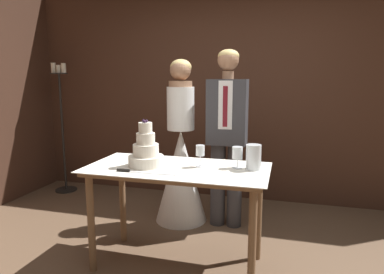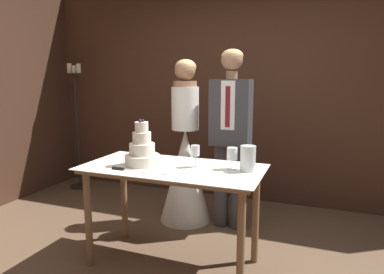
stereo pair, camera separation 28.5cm
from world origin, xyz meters
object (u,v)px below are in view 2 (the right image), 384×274
at_px(cake_knife, 129,170).
at_px(hurricane_candle, 248,159).
at_px(tiered_cake, 142,151).
at_px(groom, 231,131).
at_px(cake_table, 172,180).
at_px(wine_glass_middle, 232,155).
at_px(candle_stand, 77,127).
at_px(bride, 185,163).
at_px(wine_glass_near, 195,152).

xyz_separation_m(cake_knife, hurricane_candle, (0.83, 0.31, 0.08)).
distance_m(tiered_cake, cake_knife, 0.22).
bearing_deg(groom, cake_table, -105.56).
xyz_separation_m(cake_table, wine_glass_middle, (0.45, 0.10, 0.22)).
relative_size(cake_knife, wine_glass_middle, 2.73).
bearing_deg(tiered_cake, wine_glass_middle, 10.41).
distance_m(wine_glass_middle, groom, 0.80).
distance_m(cake_table, groom, 0.94).
relative_size(wine_glass_middle, hurricane_candle, 0.87).
distance_m(cake_knife, hurricane_candle, 0.89).
distance_m(hurricane_candle, groom, 0.85).
xyz_separation_m(groom, candle_stand, (-2.28, 0.51, -0.14)).
relative_size(tiered_cake, hurricane_candle, 1.92).
distance_m(bride, candle_stand, 1.88).
bearing_deg(cake_knife, bride, 87.86).
xyz_separation_m(cake_table, tiered_cake, (-0.25, -0.03, 0.22)).
bearing_deg(cake_knife, cake_table, 40.38).
bearing_deg(wine_glass_middle, wine_glass_near, -172.18).
distance_m(tiered_cake, bride, 0.95).
xyz_separation_m(cake_knife, wine_glass_near, (0.42, 0.29, 0.11)).
distance_m(tiered_cake, wine_glass_near, 0.43).
height_order(tiered_cake, groom, groom).
relative_size(cake_table, tiered_cake, 3.84).
distance_m(cake_table, tiered_cake, 0.33).
xyz_separation_m(wine_glass_middle, candle_stand, (-2.49, 1.28, -0.08)).
height_order(cake_table, tiered_cake, tiered_cake).
height_order(wine_glass_middle, candle_stand, candle_stand).
bearing_deg(hurricane_candle, groom, 113.33).
relative_size(wine_glass_middle, bride, 0.10).
height_order(hurricane_candle, bride, bride).
bearing_deg(candle_stand, groom, -12.63).
bearing_deg(hurricane_candle, tiered_cake, -171.85).
xyz_separation_m(tiered_cake, groom, (0.49, 0.90, 0.06)).
relative_size(cake_table, wine_glass_near, 8.21).
relative_size(cake_knife, groom, 0.26).
relative_size(cake_table, wine_glass_middle, 8.44).
bearing_deg(groom, wine_glass_near, -95.04).
bearing_deg(wine_glass_middle, cake_knife, -155.30).
height_order(wine_glass_near, groom, groom).
height_order(wine_glass_middle, bride, bride).
relative_size(wine_glass_near, wine_glass_middle, 1.03).
relative_size(cake_knife, wine_glass_near, 2.65).
distance_m(wine_glass_near, bride, 0.96).
height_order(tiered_cake, bride, bride).
bearing_deg(candle_stand, bride, -15.85).
distance_m(cake_table, candle_stand, 2.46).
bearing_deg(wine_glass_near, tiered_cake, -167.84).
bearing_deg(candle_stand, hurricane_candle, -26.26).
bearing_deg(bride, cake_table, -74.45).
xyz_separation_m(cake_knife, groom, (0.50, 1.09, 0.16)).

